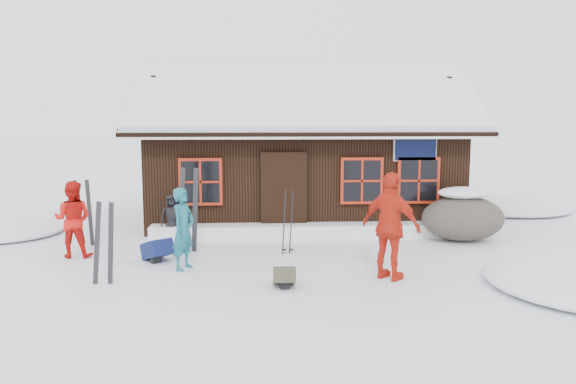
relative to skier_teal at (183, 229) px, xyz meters
name	(u,v)px	position (x,y,z in m)	size (l,w,h in m)	color
ground	(245,262)	(1.15, 0.42, -0.79)	(120.00, 120.00, 0.00)	white
mountain_hut	(301,163)	(2.65, 5.40, 0.79)	(8.90, 6.09, 4.42)	black
snow_drift	(309,230)	(2.65, 2.67, -0.61)	(7.60, 0.60, 0.35)	white
snow_mounds	(317,241)	(2.81, 2.28, -0.79)	(20.60, 13.20, 0.48)	white
skier_teal	(183,229)	(0.00, 0.00, 0.00)	(0.58, 0.38, 1.58)	#165F6D
skier_orange_left	(73,219)	(-2.41, 1.07, 0.01)	(0.78, 0.60, 1.60)	red
skier_orange_right	(391,226)	(3.79, -0.88, 0.18)	(1.14, 0.48, 1.95)	red
skier_crouched	(172,217)	(-0.62, 2.62, -0.25)	(0.53, 0.35, 1.09)	black
boulder	(463,217)	(6.23, 2.13, -0.22)	(1.93, 1.45, 1.14)	#544D43
ski_pair_left	(104,245)	(-1.26, -0.90, -0.08)	(0.45, 0.14, 1.52)	black
ski_pair_mid	(84,214)	(-2.51, 2.11, -0.07)	(0.41, 0.08, 1.55)	black
ski_pair_right	(188,211)	(-0.08, 1.38, 0.10)	(0.52, 0.17, 1.88)	black
ski_poles	(288,223)	(2.05, 1.11, -0.12)	(0.25, 0.13, 1.42)	black
backpack_blue	(157,253)	(-0.62, 0.63, -0.63)	(0.46, 0.60, 0.33)	#111A4C
backpack_olive	(284,279)	(1.87, -1.23, -0.65)	(0.39, 0.51, 0.28)	#3D3A2B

